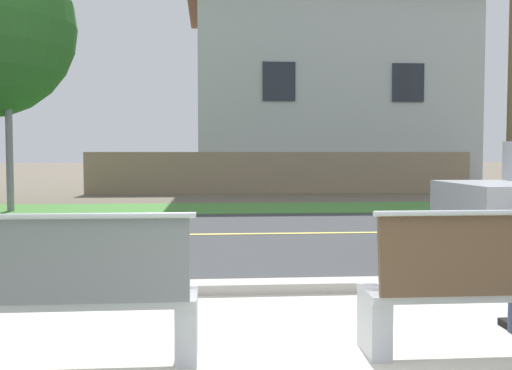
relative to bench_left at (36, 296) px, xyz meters
name	(u,v)px	position (x,y,z in m)	size (l,w,h in m)	color
ground_plane	(234,224)	(1.59, 7.58, -0.46)	(140.00, 140.00, 0.00)	#665B4C
sidewalk_pavement	(283,361)	(1.59, -0.02, -0.46)	(44.00, 3.60, 0.01)	beige
curb_edge	(259,287)	(1.59, 1.93, -0.41)	(44.00, 0.30, 0.11)	#ADA89E
street_asphalt	(238,234)	(1.59, 6.08, -0.46)	(52.00, 8.00, 0.01)	#383A3D
road_centre_line	(238,234)	(1.59, 6.08, -0.46)	(48.00, 0.14, 0.01)	#E0CC4C
far_verge_grass	(229,208)	(1.59, 10.76, -0.46)	(48.00, 2.80, 0.02)	#478438
bench_left	(36,296)	(0.00, 0.00, 0.00)	(2.04, 0.48, 1.01)	silver
streetlamp	(9,19)	(-3.53, 10.54, 4.02)	(0.24, 2.10, 7.94)	gray
garden_wall	(281,173)	(3.51, 16.01, 0.24)	(13.00, 0.36, 1.40)	gray
house_across_street	(325,92)	(5.65, 19.21, 3.30)	(10.61, 6.91, 7.43)	#B7BCC1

